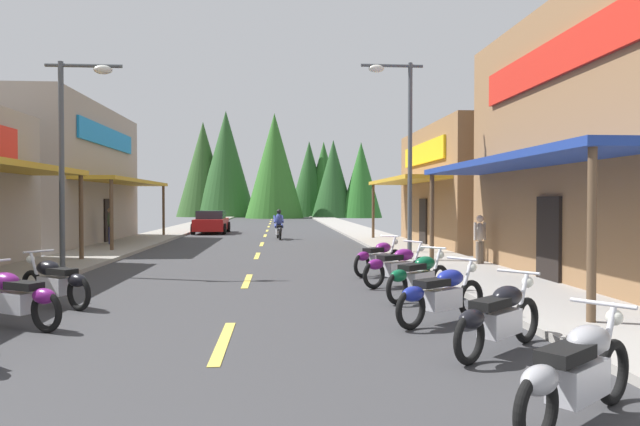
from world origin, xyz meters
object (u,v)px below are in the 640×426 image
motorcycle_parked_right_0 (577,371)px  motorcycle_parked_right_5 (378,257)px  streetlamp_right (401,134)px  motorcycle_parked_right_1 (499,316)px  rider_cruising_lead (279,227)px  pedestrian_waiting (480,237)px  motorcycle_parked_left_3 (55,281)px  motorcycle_parked_right_4 (397,265)px  parked_car_curbside (211,222)px  pedestrian_by_shop (110,224)px  streetlamp_left (73,135)px  motorcycle_parked_left_2 (15,297)px  motorcycle_parked_right_3 (419,276)px  motorcycle_parked_right_2 (441,293)px

motorcycle_parked_right_0 → motorcycle_parked_right_5: size_ratio=1.10×
streetlamp_right → motorcycle_parked_right_1: bearing=-95.8°
streetlamp_right → motorcycle_parked_right_1: (-1.07, -10.61, -3.66)m
rider_cruising_lead → pedestrian_waiting: bearing=-159.5°
motorcycle_parked_left_3 → rider_cruising_lead: (4.19, 18.29, 0.17)m
rider_cruising_lead → pedestrian_waiting: rider_cruising_lead is taller
motorcycle_parked_right_4 → parked_car_curbside: 23.10m
motorcycle_parked_right_4 → motorcycle_parked_right_5: size_ratio=1.16×
motorcycle_parked_left_3 → pedestrian_by_shop: 14.33m
streetlamp_left → motorcycle_parked_left_3: size_ratio=3.20×
motorcycle_parked_right_1 → pedestrian_waiting: (3.14, 9.18, 0.41)m
motorcycle_parked_right_4 → streetlamp_right: bearing=44.4°
streetlamp_left → motorcycle_parked_right_4: size_ratio=3.05×
motorcycle_parked_right_1 → motorcycle_parked_left_2: size_ratio=0.90×
motorcycle_parked_right_4 → motorcycle_parked_left_2: 7.87m
streetlamp_left → motorcycle_parked_right_4: streetlamp_left is taller
streetlamp_right → motorcycle_parked_right_1: streetlamp_right is taller
streetlamp_left → motorcycle_parked_left_3: (1.28, -4.57, -3.26)m
motorcycle_parked_right_1 → pedestrian_waiting: size_ratio=1.09×
motorcycle_parked_right_3 → pedestrian_waiting: pedestrian_waiting is taller
streetlamp_left → motorcycle_parked_right_3: streetlamp_left is taller
motorcycle_parked_left_3 → pedestrian_waiting: bearing=-115.3°
motorcycle_parked_right_0 → motorcycle_parked_right_4: 8.13m
motorcycle_parked_right_1 → pedestrian_waiting: 9.71m
rider_cruising_lead → motorcycle_parked_left_3: bearing=162.6°
parked_car_curbside → streetlamp_right: bearing=-155.2°
motorcycle_parked_right_3 → streetlamp_right: bearing=38.9°
motorcycle_parked_right_4 → motorcycle_parked_left_3: 7.25m
motorcycle_parked_right_3 → motorcycle_parked_left_2: size_ratio=0.88×
motorcycle_parked_right_0 → motorcycle_parked_right_1: same height
rider_cruising_lead → parked_car_curbside: 7.17m
motorcycle_parked_right_0 → motorcycle_parked_left_2: size_ratio=0.93×
motorcycle_parked_right_1 → motorcycle_parked_left_2: bearing=124.2°
motorcycle_parked_right_0 → pedestrian_waiting: pedestrian_waiting is taller
pedestrian_waiting → parked_car_curbside: bearing=172.5°
parked_car_curbside → motorcycle_parked_right_2: bearing=-165.8°
streetlamp_right → motorcycle_parked_left_2: (-8.05, -8.62, -3.66)m
motorcycle_parked_left_2 → motorcycle_parked_left_3: 1.75m
motorcycle_parked_right_2 → motorcycle_parked_right_4: bearing=53.9°
motorcycle_parked_right_3 → pedestrian_by_shop: size_ratio=0.97×
motorcycle_parked_right_3 → motorcycle_parked_right_5: 3.84m
motorcycle_parked_right_4 → motorcycle_parked_left_2: bearing=177.1°
streetlamp_left → motorcycle_parked_right_5: bearing=-3.4°
motorcycle_parked_right_1 → pedestrian_by_shop: size_ratio=0.99×
pedestrian_by_shop → pedestrian_waiting: size_ratio=1.09×
motorcycle_parked_right_5 → rider_cruising_lead: size_ratio=0.75×
motorcycle_parked_right_1 → rider_cruising_lead: size_ratio=0.80×
motorcycle_parked_right_5 → pedestrian_by_shop: (-9.97, 9.91, 0.51)m
motorcycle_parked_left_2 → pedestrian_waiting: size_ratio=1.21×
motorcycle_parked_left_2 → pedestrian_waiting: 12.42m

